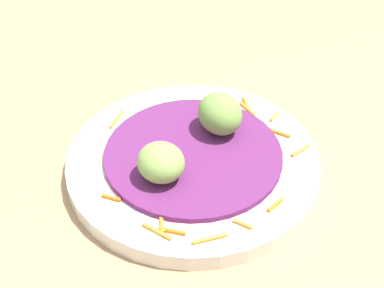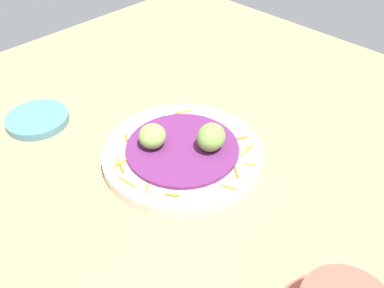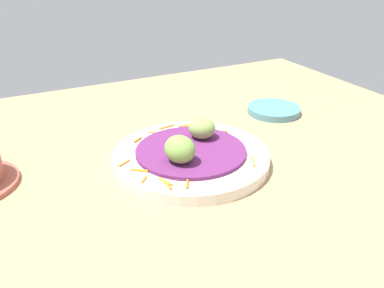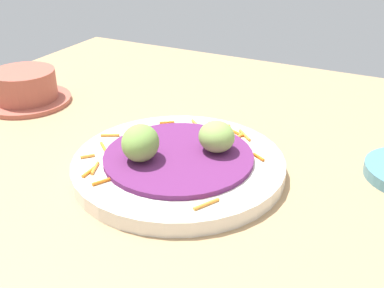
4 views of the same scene
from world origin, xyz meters
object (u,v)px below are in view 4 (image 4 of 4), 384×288
Objects in this scene: main_plate at (179,165)px; guac_scoop_center at (215,136)px; guac_scoop_left at (140,143)px; terracotta_bowl at (25,89)px.

guac_scoop_center reaches higher than main_plate.
guac_scoop_left is at bearing -48.26° from guac_scoop_center.
guac_scoop_center is at bearing 81.69° from terracotta_bowl.
terracotta_bowl is at bearing -98.31° from guac_scoop_center.
guac_scoop_left is 33.34cm from terracotta_bowl.
guac_scoop_left is 0.36× the size of terracotta_bowl.
main_plate is 5.95cm from guac_scoop_center.
guac_scoop_left is at bearing -48.26° from main_plate.
terracotta_bowl is (-5.58, -38.16, -1.96)cm from guac_scoop_center.
guac_scoop_left reaches higher than main_plate.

